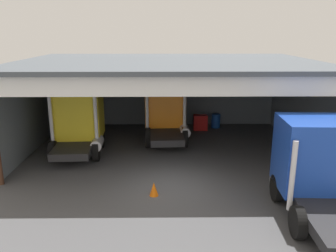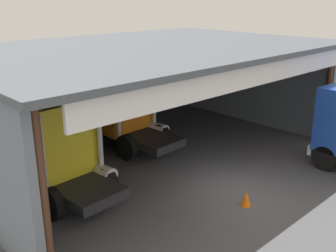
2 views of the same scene
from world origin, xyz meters
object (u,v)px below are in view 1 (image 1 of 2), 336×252
truck_orange_center_right_bay (165,111)px  truck_yellow_right_bay (78,119)px  truck_blue_yard_outside (316,167)px  oil_drum (216,121)px  traffic_cone (154,189)px  tool_cart (200,122)px

truck_orange_center_right_bay → truck_yellow_right_bay: bearing=-155.4°
truck_blue_yard_outside → oil_drum: truck_blue_yard_outside is taller
traffic_cone → truck_blue_yard_outside: bearing=-12.9°
truck_yellow_right_bay → truck_blue_yard_outside: 11.81m
truck_yellow_right_bay → tool_cart: 8.27m
truck_blue_yard_outside → traffic_cone: size_ratio=9.21×
traffic_cone → tool_cart: bearing=73.4°
oil_drum → traffic_cone: oil_drum is taller
truck_orange_center_right_bay → tool_cart: truck_orange_center_right_bay is taller
truck_yellow_right_bay → oil_drum: 9.49m
truck_orange_center_right_bay → oil_drum: size_ratio=5.59×
truck_orange_center_right_bay → traffic_cone: size_ratio=9.18×
truck_orange_center_right_bay → truck_blue_yard_outside: bearing=-61.9°
oil_drum → tool_cart: bearing=-153.3°
oil_drum → truck_blue_yard_outside: bearing=-80.9°
truck_orange_center_right_bay → tool_cart: bearing=36.9°
truck_blue_yard_outside → traffic_cone: truck_blue_yard_outside is taller
tool_cart → truck_blue_yard_outside: bearing=-74.9°
oil_drum → traffic_cone: (-3.92, -10.03, -0.18)m
truck_yellow_right_bay → truck_orange_center_right_bay: (4.61, 2.36, -0.09)m
truck_yellow_right_bay → truck_orange_center_right_bay: bearing=23.9°
truck_yellow_right_bay → oil_drum: truck_yellow_right_bay is taller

